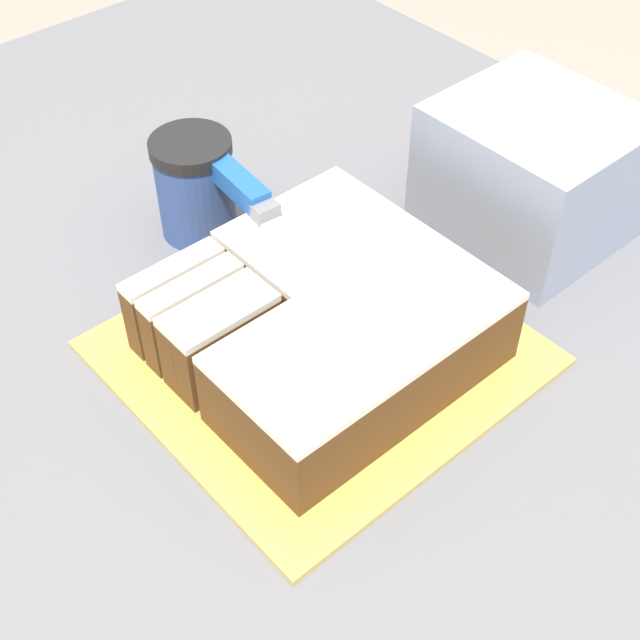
% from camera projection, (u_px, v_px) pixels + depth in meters
% --- Properties ---
extents(countertop, '(1.40, 1.10, 0.91)m').
position_uv_depth(countertop, '(296.00, 592.00, 1.14)').
color(countertop, slate).
rests_on(countertop, ground_plane).
extents(cake_board, '(0.32, 0.33, 0.01)m').
position_uv_depth(cake_board, '(320.00, 352.00, 0.81)').
color(cake_board, gold).
rests_on(cake_board, countertop).
extents(cake, '(0.24, 0.26, 0.08)m').
position_uv_depth(cake, '(325.00, 320.00, 0.78)').
color(cake, brown).
rests_on(cake, cake_board).
extents(knife, '(0.31, 0.05, 0.02)m').
position_uv_depth(knife, '(245.00, 192.00, 0.83)').
color(knife, silver).
rests_on(knife, cake).
extents(coffee_cup, '(0.08, 0.08, 0.11)m').
position_uv_depth(coffee_cup, '(195.00, 186.00, 0.90)').
color(coffee_cup, '#334C8C').
rests_on(coffee_cup, countertop).
extents(storage_box, '(0.18, 0.17, 0.14)m').
position_uv_depth(storage_box, '(532.00, 173.00, 0.89)').
color(storage_box, '#8C99B2').
rests_on(storage_box, countertop).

